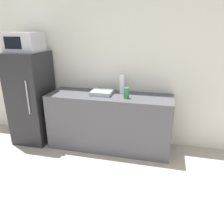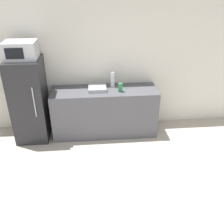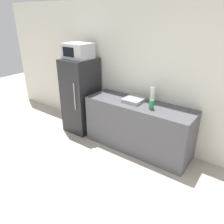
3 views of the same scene
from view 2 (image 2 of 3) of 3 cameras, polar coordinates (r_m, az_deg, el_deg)
name	(u,v)px [view 2 (image 2 of 3)]	position (r m, az deg, el deg)	size (l,w,h in m)	color
wall_back	(104,64)	(4.84, -1.75, 11.00)	(8.00, 0.06, 2.60)	silver
refrigerator	(29,100)	(4.79, -18.34, 2.54)	(0.59, 0.67, 1.54)	#232326
microwave	(21,50)	(4.49, -20.14, 13.13)	(0.52, 0.43, 0.29)	#BCBCC1
counter	(105,112)	(4.83, -1.70, 0.09)	(1.97, 0.62, 0.91)	#4C4C51
sink_basin	(97,88)	(4.65, -3.38, 5.47)	(0.33, 0.33, 0.06)	#9EA3A8
bottle_tall	(113,79)	(4.74, 0.12, 7.51)	(0.08, 0.08, 0.29)	silver
bottle_short	(120,87)	(4.54, 1.90, 5.63)	(0.08, 0.08, 0.16)	#2D7F42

